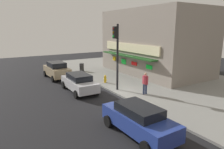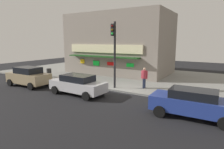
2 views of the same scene
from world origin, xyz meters
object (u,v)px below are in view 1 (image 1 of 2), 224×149
Objects in this scene: pedestrian at (145,82)px; parked_car_tan at (57,70)px; fire_hydrant at (105,79)px; parked_car_blue at (139,119)px; trash_can at (82,67)px; parked_car_silver at (79,82)px; traffic_light at (117,49)px.

parked_car_tan is (-9.54, -4.24, -0.22)m from pedestrian.
fire_hydrant is 9.73m from parked_car_blue.
trash_can reaches higher than fire_hydrant.
parked_car_silver is at bearing -73.73° from fire_hydrant.
fire_hydrant is 0.78× the size of trash_can.
parked_car_tan is at bearing -158.39° from traffic_light.
trash_can is 0.21× the size of parked_car_silver.
trash_can is at bearing 155.45° from parked_car_silver.
parked_car_tan is at bearing -179.94° from parked_car_blue.
fire_hydrant is at bearing 33.85° from parked_car_tan.
traffic_light reaches higher than fire_hydrant.
fire_hydrant is at bearing -168.10° from pedestrian.
parked_car_blue reaches higher than trash_can.
traffic_light reaches higher than pedestrian.
pedestrian is at bearing 4.28° from trash_can.
fire_hydrant is (-2.52, 0.33, -3.14)m from traffic_light.
parked_car_silver is (7.02, -3.21, 0.18)m from trash_can.
pedestrian is (10.83, 0.81, 0.49)m from trash_can.
fire_hydrant is at bearing 160.58° from parked_car_blue.
parked_car_tan is at bearing -146.15° from fire_hydrant.
trash_can is 0.21× the size of parked_car_blue.
parked_car_silver reaches higher than trash_can.
parked_car_blue is at bearing 0.06° from parked_car_tan.
parked_car_blue is at bearing -23.60° from traffic_light.
pedestrian reaches higher than trash_can.
pedestrian is 0.39× the size of parked_car_silver.
parked_car_tan is (-4.84, -3.25, 0.39)m from fire_hydrant.
trash_can is 10.87m from pedestrian.
fire_hydrant is 6.14m from trash_can.
trash_can is 0.23× the size of parked_car_tan.
parked_car_silver is (-3.81, -4.02, -0.31)m from pedestrian.
parked_car_tan is at bearing -177.79° from parked_car_silver.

